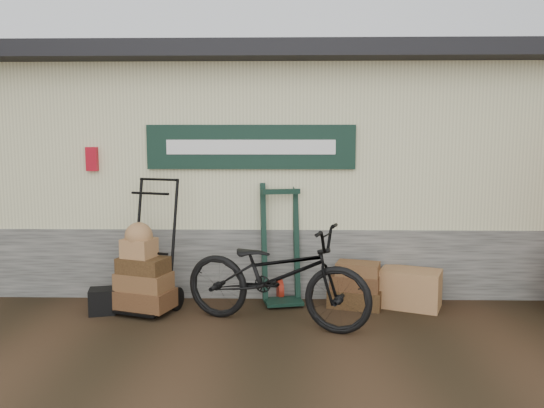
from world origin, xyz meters
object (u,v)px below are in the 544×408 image
at_px(porter_trolley, 151,244).
at_px(green_barrow, 281,244).
at_px(suitcase_stack, 355,284).
at_px(wicker_hamper, 410,288).
at_px(bicycle, 276,269).
at_px(black_trunk, 103,301).

distance_m(porter_trolley, green_barrow, 1.58).
xyz_separation_m(suitcase_stack, wicker_hamper, (0.67, 0.00, -0.05)).
bearing_deg(wicker_hamper, bicycle, -157.76).
height_order(porter_trolley, wicker_hamper, porter_trolley).
bearing_deg(bicycle, suitcase_stack, -35.12).
bearing_deg(wicker_hamper, green_barrow, 174.39).
relative_size(suitcase_stack, wicker_hamper, 0.90).
height_order(porter_trolley, green_barrow, porter_trolley).
xyz_separation_m(green_barrow, bicycle, (-0.05, -0.83, -0.12)).
height_order(suitcase_stack, wicker_hamper, suitcase_stack).
relative_size(porter_trolley, suitcase_stack, 2.54).
xyz_separation_m(black_trunk, bicycle, (2.05, -0.33, 0.48)).
bearing_deg(green_barrow, bicycle, -105.54).
xyz_separation_m(porter_trolley, green_barrow, (1.55, 0.31, -0.06)).
xyz_separation_m(green_barrow, wicker_hamper, (1.59, -0.16, -0.52)).
bearing_deg(suitcase_stack, wicker_hamper, 0.31).
xyz_separation_m(suitcase_stack, black_trunk, (-3.02, -0.33, -0.13)).
bearing_deg(green_barrow, porter_trolley, 179.57).
distance_m(porter_trolley, black_trunk, 0.88).
height_order(green_barrow, wicker_hamper, green_barrow).
distance_m(wicker_hamper, bicycle, 1.81).
relative_size(porter_trolley, black_trunk, 5.38).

